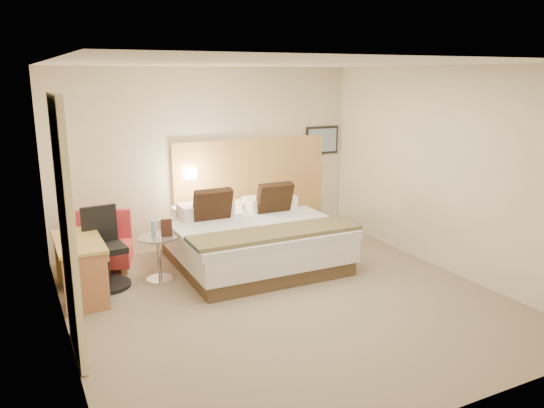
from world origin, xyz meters
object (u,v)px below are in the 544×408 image
bed (253,239)px  desk_chair (105,255)px  lounge_chair (104,246)px  desk (81,252)px  side_table (159,256)px

bed → desk_chair: 1.99m
lounge_chair → desk: 0.99m
desk_chair → desk: bearing=-146.4°
lounge_chair → side_table: lounge_chair is taller
desk → desk_chair: size_ratio=1.15×
desk → side_table: bearing=5.9°
lounge_chair → side_table: bearing=-54.5°
bed → side_table: bearing=-178.8°
bed → desk: bed is taller
lounge_chair → desk_chair: bearing=-98.0°
bed → desk_chair: bed is taller
bed → desk: size_ratio=1.97×
lounge_chair → side_table: (0.56, -0.78, 0.02)m
bed → desk: (-2.28, -0.13, 0.21)m
side_table → desk: desk is taller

